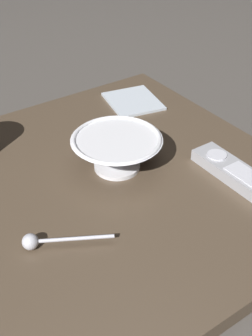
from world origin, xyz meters
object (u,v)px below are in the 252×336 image
object	(u,v)px
cereal_bowl	(117,151)
tv_remote_near	(235,173)
teaspoon	(40,241)
folded_napkin	(133,101)

from	to	relation	value
cereal_bowl	tv_remote_near	distance (m)	0.22
cereal_bowl	teaspoon	bearing A→B (deg)	26.39
cereal_bowl	folded_napkin	distance (m)	0.27
cereal_bowl	tv_remote_near	size ratio (longest dim) A/B	0.92
teaspoon	tv_remote_near	size ratio (longest dim) A/B	0.68
teaspoon	folded_napkin	bearing A→B (deg)	-142.17
cereal_bowl	folded_napkin	size ratio (longest dim) A/B	1.12
teaspoon	folded_napkin	size ratio (longest dim) A/B	0.83
teaspoon	folded_napkin	distance (m)	0.49
cereal_bowl	teaspoon	size ratio (longest dim) A/B	1.35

